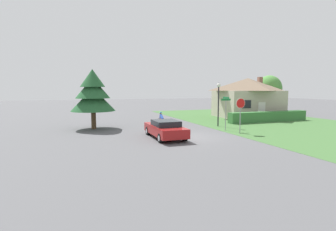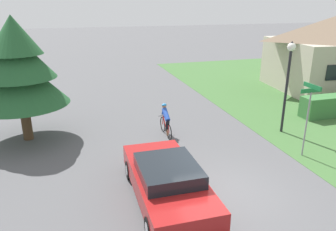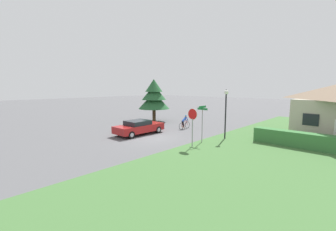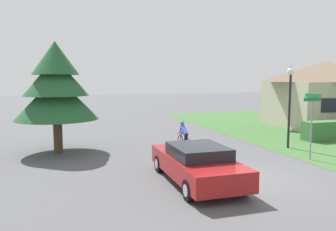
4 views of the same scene
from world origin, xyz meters
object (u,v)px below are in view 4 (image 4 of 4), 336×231
at_px(cottage_house, 324,93).
at_px(cyclist, 184,136).
at_px(street_lamp, 290,91).
at_px(conifer_tall_near, 56,86).
at_px(street_name_sign, 312,115).
at_px(sedan_left_lane, 197,163).

bearing_deg(cottage_house, cyclist, -154.30).
xyz_separation_m(street_lamp, conifer_tall_near, (-11.08, 2.42, 0.24)).
bearing_deg(conifer_tall_near, street_name_sign, -24.69).
relative_size(cottage_house, street_name_sign, 2.84).
height_order(cottage_house, conifer_tall_near, conifer_tall_near).
xyz_separation_m(sedan_left_lane, street_lamp, (6.59, 3.76, 2.24)).
bearing_deg(street_lamp, conifer_tall_near, 167.66).
height_order(cottage_house, cyclist, cottage_house).
relative_size(street_lamp, street_name_sign, 1.44).
bearing_deg(sedan_left_lane, cyclist, -15.20).
height_order(cottage_house, street_lamp, cottage_house).
bearing_deg(street_name_sign, sedan_left_lane, -166.60).
distance_m(street_name_sign, conifer_tall_near, 11.49).
xyz_separation_m(cyclist, conifer_tall_near, (-5.86, 1.31, 2.45)).
distance_m(cyclist, conifer_tall_near, 6.49).
relative_size(street_lamp, conifer_tall_near, 0.79).
distance_m(street_lamp, street_name_sign, 2.62).
height_order(street_lamp, conifer_tall_near, conifer_tall_near).
xyz_separation_m(cottage_house, street_name_sign, (-8.39, -8.28, -0.53)).
xyz_separation_m(cottage_house, conifer_tall_near, (-18.78, -3.51, 0.64)).
bearing_deg(street_name_sign, street_lamp, 73.62).
bearing_deg(cottage_house, conifer_tall_near, -164.17).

